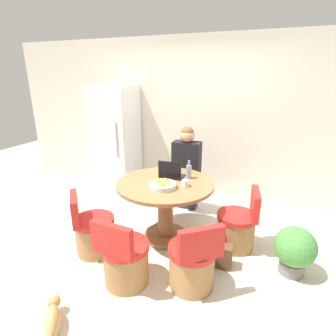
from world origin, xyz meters
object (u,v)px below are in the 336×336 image
refrigerator (117,141)px  chair_right_side (237,228)px  laptop (171,174)px  handbag (218,255)px  chair_near_camera (125,261)px  chair_near_right_corner (192,264)px  dining_table (165,199)px  person_seated (187,166)px  bottle (189,171)px  potted_plant (295,249)px  fruit_bowl (163,185)px  chair_near_left_corner (93,232)px  cat (53,318)px

refrigerator → chair_right_side: 2.53m
laptop → handbag: bearing=145.0°
chair_near_camera → laptop: (0.12, 1.05, 0.56)m
chair_near_right_corner → chair_right_side: bearing=-150.3°
dining_table → person_seated: person_seated is taller
chair_right_side → chair_near_right_corner: bearing=-29.7°
person_seated → handbag: (0.67, -1.13, -0.59)m
dining_table → chair_near_camera: bearing=-96.7°
bottle → handbag: bottle is taller
potted_plant → chair_near_right_corner: bearing=-150.8°
refrigerator → dining_table: (1.32, -1.17, -0.39)m
dining_table → bottle: (0.23, 0.22, 0.32)m
refrigerator → potted_plant: 3.16m
chair_near_camera → potted_plant: bearing=-149.4°
laptop → potted_plant: (1.45, -0.35, -0.52)m
laptop → fruit_bowl: size_ratio=0.95×
chair_right_side → chair_near_left_corner: size_ratio=1.00×
laptop → bottle: (0.21, 0.05, 0.04)m
person_seated → bottle: 0.62m
chair_right_side → chair_near_right_corner: size_ratio=1.00×
chair_near_right_corner → handbag: chair_near_right_corner is taller
laptop → cat: bearing=75.3°
chair_near_left_corner → dining_table: bearing=-90.0°
fruit_bowl → laptop: bearing=91.5°
dining_table → fruit_bowl: size_ratio=3.78×
dining_table → chair_near_right_corner: (0.53, -0.71, -0.28)m
dining_table → chair_right_side: 0.93m
potted_plant → chair_near_left_corner: bearing=-170.2°
chair_near_right_corner → laptop: size_ratio=2.54×
chair_right_side → bottle: bottle is taller
refrigerator → chair_near_left_corner: (0.63, -1.72, -0.67)m
laptop → chair_near_left_corner: bearing=45.5°
chair_near_camera → fruit_bowl: size_ratio=2.41×
dining_table → cat: (-0.43, -1.53, -0.44)m
cat → potted_plant: potted_plant is taller
chair_near_right_corner → person_seated: (-0.48, 1.52, 0.47)m
chair_near_right_corner → cat: bearing=3.7°
chair_near_right_corner → bottle: 1.15m
chair_near_right_corner → fruit_bowl: bearing=-84.1°
cat → person_seated: bearing=-48.8°
chair_near_left_corner → potted_plant: size_ratio=1.41×
potted_plant → fruit_bowl: bearing=179.3°
fruit_bowl → bottle: (0.20, 0.39, 0.06)m
refrigerator → chair_near_right_corner: size_ratio=2.47×
chair_right_side → fruit_bowl: fruit_bowl is taller
chair_near_camera → bottle: 1.30m
person_seated → cat: bearing=78.4°
person_seated → refrigerator: bearing=-14.5°
person_seated → cat: person_seated is taller
chair_right_side → bottle: 0.89m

